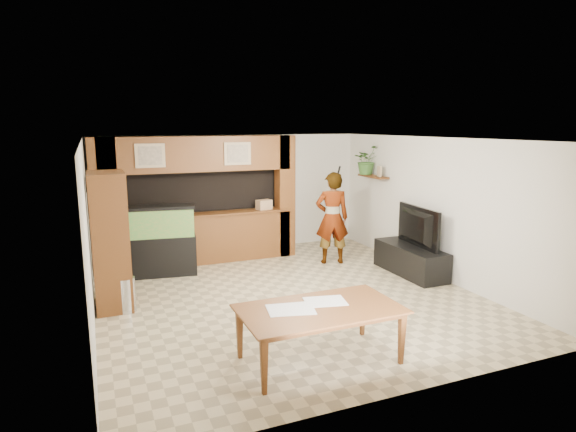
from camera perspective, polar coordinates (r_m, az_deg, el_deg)
name	(u,v)px	position (r m, az deg, el deg)	size (l,w,h in m)	color
floor	(287,296)	(8.18, -0.13, -9.42)	(6.50, 6.50, 0.00)	tan
ceiling	(287,139)	(7.68, -0.14, 9.11)	(6.50, 6.50, 0.00)	white
wall_back	(232,194)	(10.86, -6.63, 2.66)	(6.00, 6.00, 0.00)	silver
wall_left	(88,236)	(7.27, -22.62, -2.17)	(6.50, 6.50, 0.00)	silver
wall_right	(436,208)	(9.36, 17.13, 0.94)	(6.50, 6.50, 0.00)	silver
partition	(196,199)	(10.05, -10.89, 1.95)	(4.20, 0.99, 2.60)	brown
wall_clock	(87,185)	(8.16, -22.69, 3.45)	(0.05, 0.25, 0.25)	black
wall_shelf	(373,176)	(10.78, 10.06, 4.65)	(0.25, 0.90, 0.04)	brown
pantry_cabinet	(110,241)	(7.91, -20.33, -2.78)	(0.53, 0.87, 2.12)	brown
trash_can	(126,295)	(7.84, -18.68, -8.83)	(0.29, 0.29, 0.54)	#B2B2B7
aquarium	(163,241)	(9.38, -14.61, -2.93)	(1.21, 0.45, 1.34)	black
tv_stand	(410,260)	(9.54, 14.31, -5.07)	(0.60, 1.64, 0.55)	black
television	(412,227)	(9.39, 14.50, -1.24)	(1.31, 0.17, 0.76)	black
photo_frame	(379,171)	(10.57, 10.78, 5.22)	(0.03, 0.17, 0.22)	tan
potted_plant	(366,160)	(10.95, 9.28, 6.56)	(0.58, 0.50, 0.64)	#376528
person	(332,218)	(9.86, 5.25, -0.24)	(0.69, 0.45, 1.89)	#8B694C
microphone	(339,170)	(9.61, 6.06, 5.42)	(0.04, 0.04, 0.17)	black
dining_table	(321,336)	(5.94, 3.93, -13.99)	(1.93, 1.08, 0.68)	brown
newspaper_a	(290,309)	(5.78, 0.24, -10.97)	(0.54, 0.39, 0.01)	silver
newspaper_b	(292,309)	(5.77, 0.49, -11.01)	(0.53, 0.38, 0.01)	silver
newspaper_c	(325,301)	(6.03, 4.42, -10.05)	(0.50, 0.36, 0.01)	silver
counter_box	(264,205)	(10.27, -2.86, 1.36)	(0.31, 0.20, 0.20)	tan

